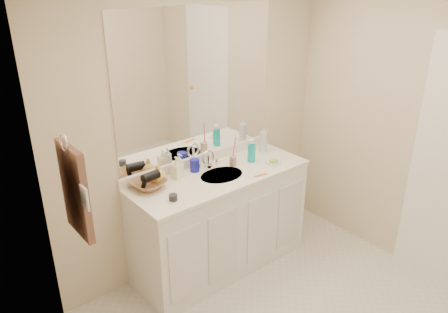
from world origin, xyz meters
name	(u,v)px	position (x,y,z in m)	size (l,w,h in m)	color
wall_back	(199,128)	(0.00, 1.30, 1.20)	(2.60, 0.02, 2.40)	beige
wall_left	(135,269)	(-1.30, 0.00, 1.20)	(0.02, 2.60, 2.40)	beige
wall_right	(431,135)	(1.30, 0.00, 1.20)	(0.02, 2.60, 2.40)	beige
vanity_cabinet	(220,222)	(0.00, 1.02, 0.42)	(1.50, 0.55, 0.85)	white
countertop	(220,176)	(0.00, 1.02, 0.86)	(1.52, 0.57, 0.03)	white
backsplash	(201,159)	(0.00, 1.29, 0.92)	(1.52, 0.03, 0.08)	white
sink_basin	(222,176)	(0.00, 1.00, 0.87)	(0.37, 0.37, 0.02)	beige
faucet	(208,161)	(0.00, 1.18, 0.94)	(0.02, 0.02, 0.11)	silver
mirror	(198,85)	(0.00, 1.29, 1.56)	(1.48, 0.01, 1.20)	white
blue_mug	(195,165)	(-0.13, 1.20, 0.93)	(0.08, 0.08, 0.11)	#161898
tan_cup	(233,161)	(0.19, 1.09, 0.92)	(0.06, 0.06, 0.08)	tan
toothbrush	(234,149)	(0.20, 1.09, 1.03)	(0.01, 0.01, 0.21)	#FD427A
mouthwash_bottle	(252,153)	(0.36, 1.05, 0.96)	(0.07, 0.07, 0.16)	#0EADAE
clear_pump_bottle	(263,142)	(0.60, 1.15, 0.97)	(0.07, 0.07, 0.18)	silver
soap_dish	(273,163)	(0.47, 0.89, 0.89)	(0.11, 0.09, 0.01)	silver
green_soap	(273,161)	(0.47, 0.89, 0.90)	(0.06, 0.05, 0.02)	#8CE939
orange_comb	(261,175)	(0.23, 0.80, 0.88)	(0.12, 0.03, 0.01)	orange
dark_jar	(173,197)	(-0.53, 0.90, 0.90)	(0.06, 0.06, 0.04)	black
soap_bottle_white	(179,165)	(-0.27, 1.20, 0.97)	(0.07, 0.07, 0.19)	silver
soap_bottle_cream	(177,168)	(-0.30, 1.19, 0.97)	(0.08, 0.08, 0.17)	#FBF7CD
soap_bottle_yellow	(158,173)	(-0.46, 1.22, 0.95)	(0.12, 0.12, 0.15)	#ECC15C
wicker_basket	(149,184)	(-0.57, 1.17, 0.91)	(0.25, 0.25, 0.06)	brown
hair_dryer	(151,177)	(-0.55, 1.17, 0.97)	(0.07, 0.07, 0.14)	black
towel_ring	(64,142)	(-1.27, 0.77, 1.55)	(0.11, 0.11, 0.01)	silver
hand_towel	(75,191)	(-1.25, 0.77, 1.25)	(0.04, 0.32, 0.55)	#4E3229
switch_plate	(85,198)	(-1.27, 0.57, 1.30)	(0.01, 0.09, 0.13)	silver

